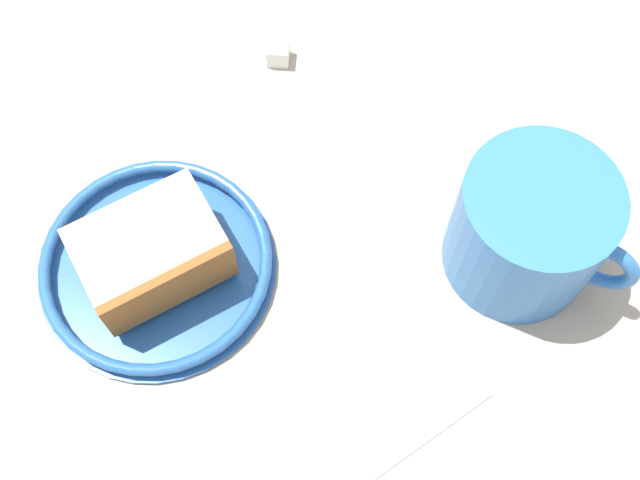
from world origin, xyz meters
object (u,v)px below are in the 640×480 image
Objects in this scene: cake_slice at (152,253)px; sugar_cube at (278,53)px; tea_mug at (530,229)px; teaspoon at (368,480)px; small_plate at (157,264)px.

cake_slice reaches higher than sugar_cube.
cake_slice is 6.69× the size of sugar_cube.
sugar_cube is at bearing 74.11° from tea_mug.
tea_mug is 0.97× the size of teaspoon.
tea_mug is at bearing -58.68° from small_plate.
sugar_cube is at bearing 40.37° from teaspoon.
teaspoon is at bearing -105.69° from small_plate.
small_plate is 19.05cm from sugar_cube.
small_plate is 1.27× the size of teaspoon.
teaspoon is (-5.16, -18.62, -2.78)cm from cake_slice.
teaspoon is at bearing -139.63° from sugar_cube.
small_plate reaches higher than teaspoon.
cake_slice is 0.90× the size of tea_mug.
tea_mug is (12.71, -20.45, 1.39)cm from cake_slice.
tea_mug is at bearing -58.12° from cake_slice.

